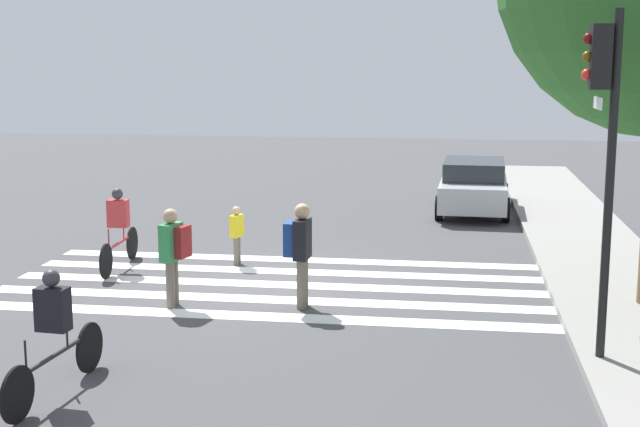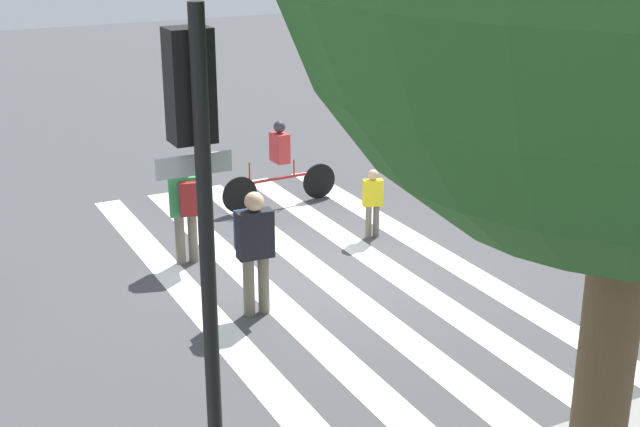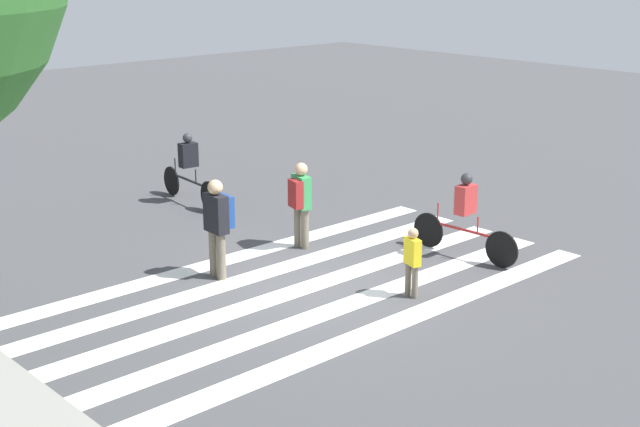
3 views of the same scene
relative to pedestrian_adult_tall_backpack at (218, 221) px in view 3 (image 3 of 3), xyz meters
name	(u,v)px [view 3 (image 3 of 3)]	position (x,y,z in m)	size (l,w,h in m)	color
ground_plane	(304,288)	(-1.43, -0.72, -1.05)	(60.00, 60.00, 0.00)	#444447
crosswalk_stripes	(304,288)	(-1.43, -0.72, -1.04)	(4.62, 10.00, 0.01)	white
pedestrian_adult_tall_backpack	(218,221)	(0.00, 0.00, 0.00)	(0.51, 0.43, 1.79)	#6B6051
pedestrian_child_with_backpack	(412,258)	(-2.93, -1.80, -0.37)	(0.36, 0.24, 1.21)	#6B6051
pedestrian_adult_yellow_jacket	(300,199)	(0.24, -2.12, -0.06)	(0.51, 0.47, 1.69)	#6B6051
cyclist_far_lane	(465,213)	(-2.24, -4.04, -0.18)	(2.36, 0.41, 1.63)	black
cyclist_mid_street	(189,166)	(4.36, -2.38, -0.18)	(2.42, 0.42, 1.63)	black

